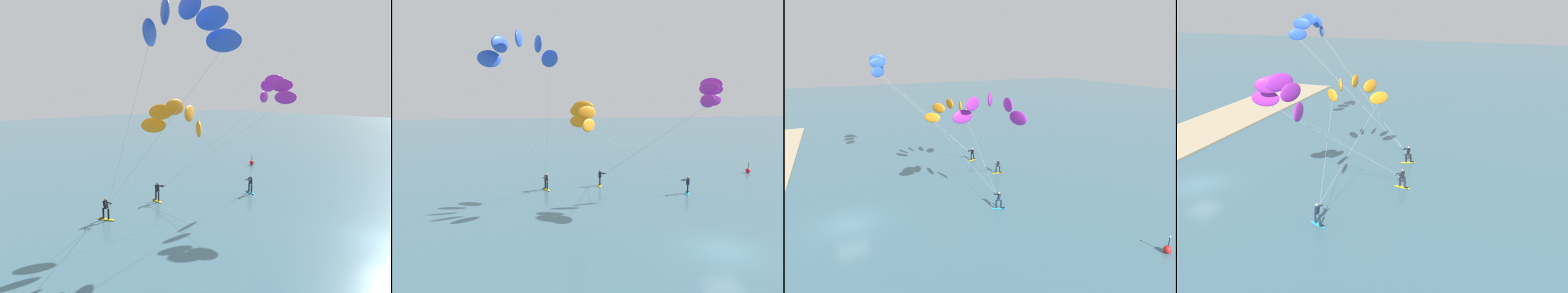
% 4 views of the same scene
% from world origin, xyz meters
% --- Properties ---
extents(ground_plane, '(240.00, 240.00, 0.00)m').
position_xyz_m(ground_plane, '(0.00, 0.00, 0.00)').
color(ground_plane, '#426B7A').
extents(kitesurfer_nearshore, '(5.30, 12.56, 13.50)m').
position_xyz_m(kitesurfer_nearshore, '(-12.08, 5.47, 11.80)').
color(kitesurfer_nearshore, yellow).
rests_on(kitesurfer_nearshore, ground).
extents(kitesurfer_mid_water, '(11.26, 9.18, 10.77)m').
position_xyz_m(kitesurfer_mid_water, '(3.71, 11.11, 9.16)').
color(kitesurfer_mid_water, yellow).
rests_on(kitesurfer_mid_water, ground).
extents(kitesurfer_far_out, '(11.58, 5.68, 8.80)m').
position_xyz_m(kitesurfer_far_out, '(-6.75, 11.61, 7.27)').
color(kitesurfer_far_out, '#23ADD1').
rests_on(kitesurfer_far_out, ground).
extents(marker_buoy, '(0.56, 0.56, 1.38)m').
position_xyz_m(marker_buoy, '(13.80, 20.13, 0.30)').
color(marker_buoy, red).
rests_on(marker_buoy, ground).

